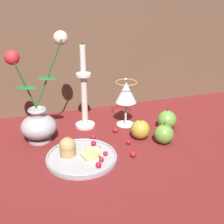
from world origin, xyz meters
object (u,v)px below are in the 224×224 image
object	(u,v)px
plate_with_pastries	(79,155)
wine_glass	(126,94)
candlestick	(84,96)
apple_beside_vase	(164,134)
vase	(38,116)
apple_at_table_edge	(167,120)
apple_near_glass	(140,130)

from	to	relation	value
plate_with_pastries	wine_glass	bearing A→B (deg)	40.78
candlestick	apple_beside_vase	size ratio (longest dim) A/B	4.03
plate_with_pastries	candlestick	bearing A→B (deg)	72.33
vase	apple_at_table_edge	size ratio (longest dim) A/B	4.41
vase	apple_near_glass	size ratio (longest dim) A/B	4.60
plate_with_pastries	apple_beside_vase	xyz separation A→B (m)	(0.29, 0.01, 0.02)
candlestick	apple_beside_vase	distance (m)	0.31
apple_beside_vase	apple_at_table_edge	world-z (taller)	apple_at_table_edge
vase	candlestick	bearing A→B (deg)	18.41
wine_glass	apple_near_glass	size ratio (longest dim) A/B	2.16
apple_beside_vase	vase	bearing A→B (deg)	159.25
plate_with_pastries	wine_glass	distance (m)	0.31
plate_with_pastries	apple_at_table_edge	world-z (taller)	apple_at_table_edge
apple_near_glass	apple_at_table_edge	distance (m)	0.13
vase	apple_beside_vase	bearing A→B (deg)	-20.75
vase	apple_near_glass	xyz separation A→B (m)	(0.33, -0.09, -0.06)
vase	wine_glass	xyz separation A→B (m)	(0.32, 0.03, 0.03)
plate_with_pastries	candlestick	xyz separation A→B (m)	(0.07, 0.22, 0.10)
vase	candlestick	xyz separation A→B (m)	(0.17, 0.06, 0.03)
apple_at_table_edge	vase	bearing A→B (deg)	173.31
apple_at_table_edge	candlestick	bearing A→B (deg)	158.69
wine_glass	candlestick	world-z (taller)	candlestick
apple_near_glass	vase	bearing A→B (deg)	164.17
plate_with_pastries	apple_near_glass	size ratio (longest dim) A/B	2.78
wine_glass	apple_beside_vase	distance (m)	0.21
vase	wine_glass	size ratio (longest dim) A/B	2.13
wine_glass	apple_near_glass	world-z (taller)	wine_glass
plate_with_pastries	apple_beside_vase	world-z (taller)	apple_beside_vase
wine_glass	apple_at_table_edge	distance (m)	0.18
apple_near_glass	apple_at_table_edge	world-z (taller)	apple_at_table_edge
wine_glass	candlestick	bearing A→B (deg)	168.40
apple_near_glass	wine_glass	bearing A→B (deg)	94.79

